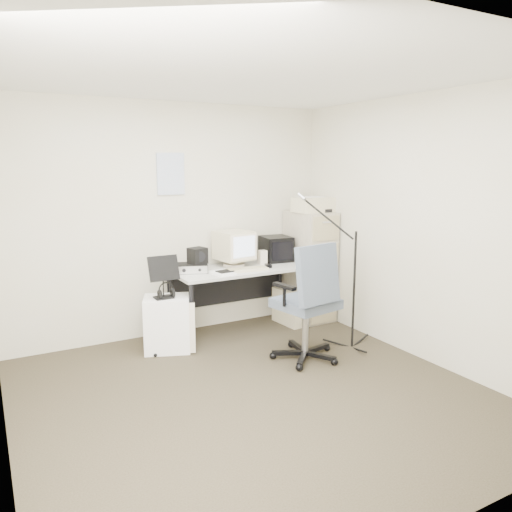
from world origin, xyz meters
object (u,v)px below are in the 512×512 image
side_cart (167,324)px  office_chair (306,301)px  filing_cabinet (310,266)px  desk (240,300)px

side_cart → office_chair: bearing=-17.6°
office_chair → side_cart: (-1.08, 0.87, -0.30)m
filing_cabinet → desk: filing_cabinet is taller
office_chair → side_cart: size_ratio=2.09×
filing_cabinet → office_chair: (-0.77, -1.04, -0.07)m
side_cart → filing_cabinet: bearing=26.5°
desk → side_cart: (-0.91, -0.15, -0.09)m
filing_cabinet → desk: 0.99m
desk → office_chair: bearing=-80.2°
filing_cabinet → desk: size_ratio=0.87×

